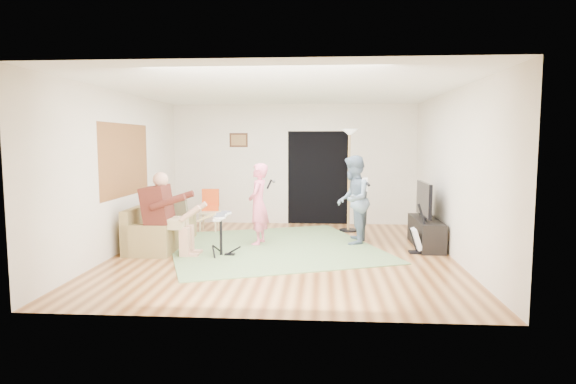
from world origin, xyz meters
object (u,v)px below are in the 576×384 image
object	(u,v)px
drum_kit	(221,237)
tv_cabinet	(426,233)
sofa	(158,232)
singer	(258,204)
guitar_spare	(417,239)
television	(424,199)
guitarist	(353,200)
dining_chair	(210,216)
torchiere_lamp	(349,162)

from	to	relation	value
drum_kit	tv_cabinet	bearing A→B (deg)	15.05
sofa	tv_cabinet	size ratio (longest dim) A/B	1.33
singer	guitar_spare	world-z (taller)	singer
guitar_spare	television	distance (m)	0.84
tv_cabinet	drum_kit	bearing A→B (deg)	-164.95
drum_kit	guitarist	size ratio (longest dim) A/B	0.44
television	drum_kit	bearing A→B (deg)	-164.74
drum_kit	guitarist	xyz separation A→B (m)	(2.21, 1.12, 0.50)
guitar_spare	dining_chair	distance (m)	4.30
torchiere_lamp	sofa	bearing A→B (deg)	-153.94
tv_cabinet	dining_chair	bearing A→B (deg)	163.87
tv_cabinet	television	distance (m)	0.60
sofa	guitar_spare	bearing A→B (deg)	-3.04
sofa	guitarist	bearing A→B (deg)	7.59
torchiere_lamp	dining_chair	world-z (taller)	torchiere_lamp
guitarist	dining_chair	distance (m)	3.13
dining_chair	guitar_spare	bearing A→B (deg)	-25.95
guitar_spare	dining_chair	bearing A→B (deg)	156.08
singer	drum_kit	bearing A→B (deg)	-21.41
torchiere_lamp	tv_cabinet	size ratio (longest dim) A/B	1.52
sofa	torchiere_lamp	world-z (taller)	torchiere_lamp
tv_cabinet	television	xyz separation A→B (m)	(-0.05, 0.00, 0.60)
sofa	drum_kit	world-z (taller)	sofa
sofa	guitarist	xyz separation A→B (m)	(3.50, 0.47, 0.56)
singer	guitar_spare	bearing A→B (deg)	86.64
guitarist	drum_kit	bearing A→B (deg)	-52.82
torchiere_lamp	television	world-z (taller)	torchiere_lamp
drum_kit	dining_chair	bearing A→B (deg)	107.85
guitarist	torchiere_lamp	distance (m)	1.40
drum_kit	dining_chair	distance (m)	2.26
guitarist	guitar_spare	world-z (taller)	guitarist
drum_kit	dining_chair	size ratio (longest dim) A/B	0.81
guitarist	dining_chair	world-z (taller)	guitarist
singer	guitarist	xyz separation A→B (m)	(1.71, 0.20, 0.07)
tv_cabinet	guitar_spare	bearing A→B (deg)	-116.20
drum_kit	guitar_spare	distance (m)	3.27
guitarist	guitar_spare	xyz separation A→B (m)	(1.02, -0.71, -0.57)
guitarist	tv_cabinet	xyz separation A→B (m)	(1.29, -0.17, -0.56)
singer	television	world-z (taller)	singer
sofa	drum_kit	distance (m)	1.44
sofa	drum_kit	size ratio (longest dim) A/B	2.61
sofa	guitarist	size ratio (longest dim) A/B	1.15
singer	dining_chair	distance (m)	1.77
tv_cabinet	torchiere_lamp	bearing A→B (deg)	132.55
drum_kit	torchiere_lamp	size ratio (longest dim) A/B	0.33
television	guitarist	bearing A→B (deg)	171.95
guitar_spare	dining_chair	size ratio (longest dim) A/B	0.97
guitarist	singer	bearing A→B (deg)	-72.97
sofa	tv_cabinet	xyz separation A→B (m)	(4.78, 0.29, 0.00)
torchiere_lamp	dining_chair	bearing A→B (deg)	-176.04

